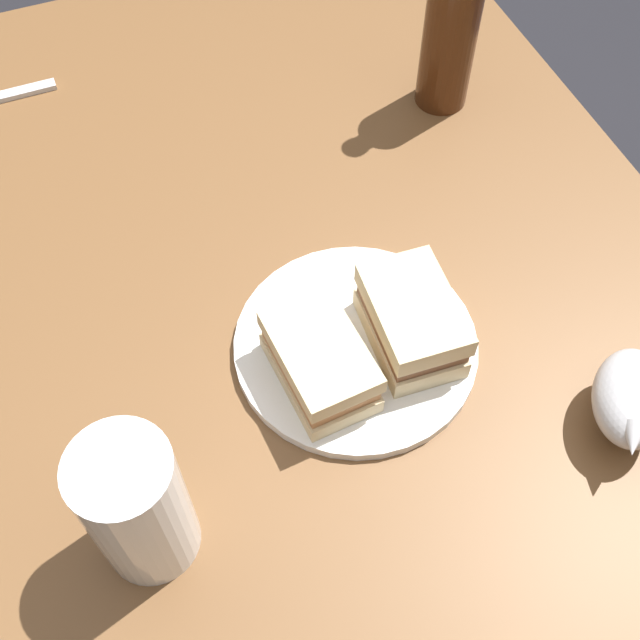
{
  "coord_description": "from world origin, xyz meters",
  "views": [
    {
      "loc": [
        -0.44,
        0.13,
        1.42
      ],
      "look_at": [
        -0.03,
        -0.03,
        0.74
      ],
      "focal_mm": 44.89,
      "sensor_mm": 36.0,
      "label": 1
    }
  ],
  "objects_px": {
    "sandwich_half_left": "(320,362)",
    "pint_glass": "(140,512)",
    "plate": "(356,346)",
    "gravy_boat": "(632,400)",
    "sandwich_half_right": "(412,321)",
    "cider_bottle": "(451,26)"
  },
  "relations": [
    {
      "from": "sandwich_half_right",
      "to": "cider_bottle",
      "type": "bearing_deg",
      "value": -31.23
    },
    {
      "from": "pint_glass",
      "to": "gravy_boat",
      "type": "distance_m",
      "value": 0.46
    },
    {
      "from": "plate",
      "to": "cider_bottle",
      "type": "bearing_deg",
      "value": -38.84
    },
    {
      "from": "sandwich_half_left",
      "to": "pint_glass",
      "type": "bearing_deg",
      "value": 115.57
    },
    {
      "from": "plate",
      "to": "gravy_boat",
      "type": "distance_m",
      "value": 0.27
    },
    {
      "from": "plate",
      "to": "cider_bottle",
      "type": "xyz_separation_m",
      "value": [
        0.31,
        -0.25,
        0.1
      ]
    },
    {
      "from": "sandwich_half_right",
      "to": "gravy_boat",
      "type": "height_order",
      "value": "sandwich_half_right"
    },
    {
      "from": "sandwich_half_left",
      "to": "cider_bottle",
      "type": "relative_size",
      "value": 0.47
    },
    {
      "from": "plate",
      "to": "gravy_boat",
      "type": "xyz_separation_m",
      "value": [
        -0.17,
        -0.21,
        0.04
      ]
    },
    {
      "from": "plate",
      "to": "sandwich_half_left",
      "type": "xyz_separation_m",
      "value": [
        -0.02,
        0.05,
        0.04
      ]
    },
    {
      "from": "cider_bottle",
      "to": "pint_glass",
      "type": "bearing_deg",
      "value": 130.87
    },
    {
      "from": "gravy_boat",
      "to": "cider_bottle",
      "type": "distance_m",
      "value": 0.48
    },
    {
      "from": "sandwich_half_left",
      "to": "pint_glass",
      "type": "relative_size",
      "value": 0.79
    },
    {
      "from": "gravy_boat",
      "to": "sandwich_half_right",
      "type": "bearing_deg",
      "value": 45.35
    },
    {
      "from": "plate",
      "to": "gravy_boat",
      "type": "relative_size",
      "value": 1.95
    },
    {
      "from": "plate",
      "to": "sandwich_half_left",
      "type": "height_order",
      "value": "sandwich_half_left"
    },
    {
      "from": "plate",
      "to": "sandwich_half_right",
      "type": "distance_m",
      "value": 0.07
    },
    {
      "from": "pint_glass",
      "to": "cider_bottle",
      "type": "xyz_separation_m",
      "value": [
        0.43,
        -0.49,
        0.04
      ]
    },
    {
      "from": "sandwich_half_left",
      "to": "sandwich_half_right",
      "type": "relative_size",
      "value": 1.02
    },
    {
      "from": "sandwich_half_left",
      "to": "cider_bottle",
      "type": "bearing_deg",
      "value": -41.76
    },
    {
      "from": "plate",
      "to": "gravy_boat",
      "type": "height_order",
      "value": "gravy_boat"
    },
    {
      "from": "plate",
      "to": "pint_glass",
      "type": "height_order",
      "value": "pint_glass"
    }
  ]
}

